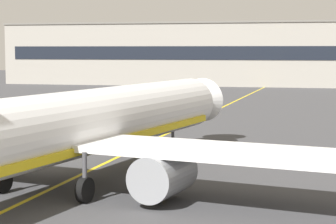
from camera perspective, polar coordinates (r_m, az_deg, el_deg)
The scene contains 4 objects.
taxiway_centreline at distance 50.30m, azimuth -2.69°, elevation -3.18°, with size 0.30×180.00×0.01m, color yellow.
airliner_foreground at distance 35.00m, azimuth -9.49°, elevation -1.55°, with size 32.32×41.23×11.65m.
safety_cone_by_nose_gear at distance 49.14m, azimuth -1.40°, elevation -3.08°, with size 0.44×0.44×0.55m.
terminal_building at distance 136.71m, azimuth 10.46°, elevation 5.14°, with size 123.23×12.40×13.53m.
Camera 1 is at (13.77, -17.76, 7.69)m, focal length 68.15 mm.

